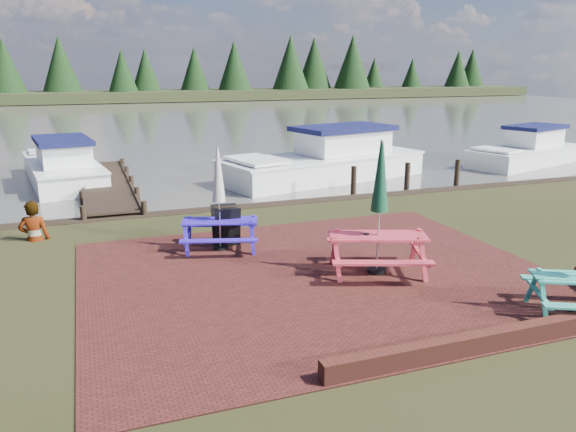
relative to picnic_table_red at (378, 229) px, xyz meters
The scene contains 13 objects.
ground 1.66m from the picnic_table_red, 146.93° to the right, with size 120.00×120.00×0.00m, color black.
paving 1.49m from the picnic_table_red, 167.84° to the left, with size 9.00×7.50×0.02m, color #3A1712.
brick_wall 3.41m from the picnic_table_red, 72.60° to the right, with size 6.21×1.79×0.30m.
water 36.28m from the picnic_table_red, 91.82° to the left, with size 120.00×60.00×0.02m, color #4C4A41.
far_treeline 65.30m from the picnic_table_red, 91.01° to the left, with size 120.00×10.00×8.10m.
picnic_table_red is the anchor object (origin of this frame).
picnic_table_blue 3.61m from the picnic_table_red, 135.69° to the left, with size 2.01×1.88×2.30m.
chalkboard 3.67m from the picnic_table_red, 130.91° to the left, with size 0.60×0.59×0.94m.
jetty 11.54m from the picnic_table_red, 113.85° to the left, with size 1.76×9.08×1.00m.
boat_jetty 14.17m from the picnic_table_red, 115.41° to the left, with size 3.18×6.88×1.92m.
boat_near 10.82m from the picnic_table_red, 71.34° to the left, with size 8.52×4.69×2.19m.
boat_far 16.50m from the picnic_table_red, 38.04° to the left, with size 6.36×3.87×1.87m.
person 8.10m from the picnic_table_red, 144.14° to the left, with size 0.69×0.46×1.90m, color gray.
Camera 1 is at (-4.13, -8.54, 3.99)m, focal length 35.00 mm.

